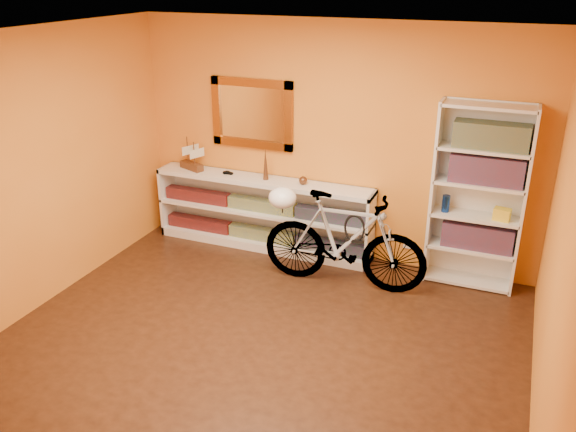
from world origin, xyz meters
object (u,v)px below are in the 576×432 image
at_px(helmet, 282,198).
at_px(console_unit, 263,213).
at_px(bicycle, 344,241).
at_px(bookcase, 477,198).

bearing_deg(helmet, console_unit, 130.61).
xyz_separation_m(bicycle, helmet, (-0.66, -0.04, 0.39)).
relative_size(bicycle, helmet, 5.94).
relative_size(bookcase, helmet, 6.55).
height_order(bookcase, bicycle, bookcase).
bearing_deg(bicycle, console_unit, 61.71).
bearing_deg(helmet, bookcase, 17.66).
relative_size(console_unit, bicycle, 1.51).
height_order(console_unit, bookcase, bookcase).
distance_m(bicycle, helmet, 0.76).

